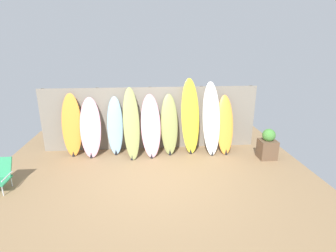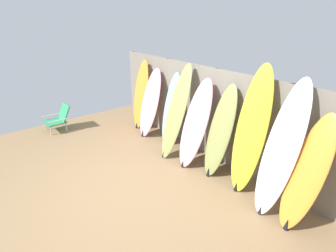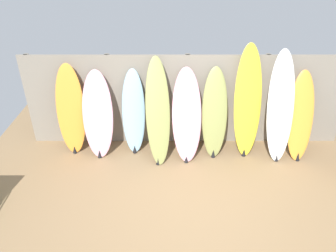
{
  "view_description": "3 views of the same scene",
  "coord_description": "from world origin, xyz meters",
  "px_view_note": "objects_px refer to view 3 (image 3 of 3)",
  "views": [
    {
      "loc": [
        -0.13,
        -5.21,
        2.99
      ],
      "look_at": [
        0.4,
        0.88,
        1.02
      ],
      "focal_mm": 28.0,
      "sensor_mm": 36.0,
      "label": 1
    },
    {
      "loc": [
        3.19,
        -1.65,
        2.71
      ],
      "look_at": [
        0.07,
        0.83,
        0.99
      ],
      "focal_mm": 28.0,
      "sensor_mm": 36.0,
      "label": 2
    },
    {
      "loc": [
        -0.35,
        -3.62,
        3.64
      ],
      "look_at": [
        -0.33,
        0.84,
        1.02
      ],
      "focal_mm": 35.0,
      "sensor_mm": 36.0,
      "label": 3
    }
  ],
  "objects_px": {
    "surfboard_pink_1": "(97,115)",
    "surfboard_pink_4": "(186,116)",
    "surfboard_olive_5": "(213,114)",
    "surfboard_yellow_6": "(246,103)",
    "surfboard_skyblue_2": "(132,113)",
    "surfboard_white_7": "(279,107)",
    "surfboard_orange_0": "(69,111)",
    "surfboard_olive_3": "(157,112)",
    "surfboard_orange_8": "(299,117)"
  },
  "relations": [
    {
      "from": "surfboard_pink_1",
      "to": "surfboard_pink_4",
      "type": "relative_size",
      "value": 0.96
    },
    {
      "from": "surfboard_olive_5",
      "to": "surfboard_yellow_6",
      "type": "distance_m",
      "value": 0.62
    },
    {
      "from": "surfboard_skyblue_2",
      "to": "surfboard_white_7",
      "type": "relative_size",
      "value": 0.81
    },
    {
      "from": "surfboard_pink_1",
      "to": "surfboard_pink_4",
      "type": "xyz_separation_m",
      "value": [
        1.62,
        -0.09,
        0.04
      ]
    },
    {
      "from": "surfboard_orange_0",
      "to": "surfboard_olive_3",
      "type": "relative_size",
      "value": 0.92
    },
    {
      "from": "surfboard_orange_8",
      "to": "surfboard_yellow_6",
      "type": "bearing_deg",
      "value": 174.26
    },
    {
      "from": "surfboard_pink_4",
      "to": "surfboard_pink_1",
      "type": "bearing_deg",
      "value": 176.67
    },
    {
      "from": "surfboard_yellow_6",
      "to": "surfboard_white_7",
      "type": "bearing_deg",
      "value": -8.87
    },
    {
      "from": "surfboard_skyblue_2",
      "to": "surfboard_pink_4",
      "type": "bearing_deg",
      "value": -11.4
    },
    {
      "from": "surfboard_olive_3",
      "to": "surfboard_white_7",
      "type": "distance_m",
      "value": 2.19
    },
    {
      "from": "surfboard_white_7",
      "to": "surfboard_olive_5",
      "type": "bearing_deg",
      "value": 176.89
    },
    {
      "from": "surfboard_orange_8",
      "to": "surfboard_olive_3",
      "type": "bearing_deg",
      "value": -178.52
    },
    {
      "from": "surfboard_pink_1",
      "to": "surfboard_pink_4",
      "type": "distance_m",
      "value": 1.62
    },
    {
      "from": "surfboard_orange_0",
      "to": "surfboard_pink_1",
      "type": "distance_m",
      "value": 0.52
    },
    {
      "from": "surfboard_olive_5",
      "to": "surfboard_orange_0",
      "type": "bearing_deg",
      "value": 178.54
    },
    {
      "from": "surfboard_pink_4",
      "to": "surfboard_skyblue_2",
      "type": "bearing_deg",
      "value": 168.6
    },
    {
      "from": "surfboard_skyblue_2",
      "to": "surfboard_pink_4",
      "type": "relative_size",
      "value": 0.96
    },
    {
      "from": "surfboard_skyblue_2",
      "to": "surfboard_white_7",
      "type": "xyz_separation_m",
      "value": [
        2.65,
        -0.16,
        0.19
      ]
    },
    {
      "from": "surfboard_orange_0",
      "to": "surfboard_olive_3",
      "type": "bearing_deg",
      "value": -7.25
    },
    {
      "from": "surfboard_pink_1",
      "to": "surfboard_olive_5",
      "type": "distance_m",
      "value": 2.13
    },
    {
      "from": "surfboard_pink_4",
      "to": "surfboard_white_7",
      "type": "xyz_separation_m",
      "value": [
        1.67,
        0.04,
        0.15
      ]
    },
    {
      "from": "surfboard_pink_4",
      "to": "surfboard_white_7",
      "type": "relative_size",
      "value": 0.84
    },
    {
      "from": "surfboard_skyblue_2",
      "to": "surfboard_olive_3",
      "type": "distance_m",
      "value": 0.53
    },
    {
      "from": "surfboard_orange_8",
      "to": "surfboard_pink_4",
      "type": "bearing_deg",
      "value": -179.08
    },
    {
      "from": "surfboard_pink_4",
      "to": "surfboard_olive_5",
      "type": "bearing_deg",
      "value": 11.45
    },
    {
      "from": "surfboard_pink_4",
      "to": "surfboard_white_7",
      "type": "height_order",
      "value": "surfboard_white_7"
    },
    {
      "from": "surfboard_orange_8",
      "to": "surfboard_pink_1",
      "type": "bearing_deg",
      "value": 179.05
    },
    {
      "from": "surfboard_orange_0",
      "to": "surfboard_yellow_6",
      "type": "xyz_separation_m",
      "value": [
        3.23,
        -0.04,
        0.18
      ]
    },
    {
      "from": "surfboard_white_7",
      "to": "surfboard_olive_3",
      "type": "bearing_deg",
      "value": -178.05
    },
    {
      "from": "surfboard_olive_3",
      "to": "surfboard_orange_0",
      "type": "bearing_deg",
      "value": 172.75
    },
    {
      "from": "surfboard_orange_0",
      "to": "surfboard_olive_3",
      "type": "distance_m",
      "value": 1.62
    },
    {
      "from": "surfboard_orange_0",
      "to": "surfboard_orange_8",
      "type": "bearing_deg",
      "value": -1.88
    },
    {
      "from": "surfboard_pink_4",
      "to": "surfboard_orange_8",
      "type": "relative_size",
      "value": 1.04
    },
    {
      "from": "surfboard_pink_1",
      "to": "surfboard_yellow_6",
      "type": "xyz_separation_m",
      "value": [
        2.72,
        0.04,
        0.24
      ]
    },
    {
      "from": "surfboard_skyblue_2",
      "to": "surfboard_yellow_6",
      "type": "height_order",
      "value": "surfboard_yellow_6"
    },
    {
      "from": "surfboard_white_7",
      "to": "surfboard_skyblue_2",
      "type": "bearing_deg",
      "value": 176.64
    },
    {
      "from": "surfboard_olive_5",
      "to": "surfboard_white_7",
      "type": "distance_m",
      "value": 1.17
    },
    {
      "from": "surfboard_orange_0",
      "to": "surfboard_pink_1",
      "type": "bearing_deg",
      "value": -8.61
    },
    {
      "from": "surfboard_pink_4",
      "to": "surfboard_orange_8",
      "type": "height_order",
      "value": "surfboard_pink_4"
    },
    {
      "from": "surfboard_yellow_6",
      "to": "surfboard_olive_5",
      "type": "bearing_deg",
      "value": -177.4
    },
    {
      "from": "surfboard_skyblue_2",
      "to": "surfboard_olive_5",
      "type": "bearing_deg",
      "value": -3.56
    },
    {
      "from": "surfboard_skyblue_2",
      "to": "surfboard_pink_4",
      "type": "xyz_separation_m",
      "value": [
        0.98,
        -0.2,
        0.04
      ]
    },
    {
      "from": "surfboard_pink_1",
      "to": "surfboard_olive_3",
      "type": "height_order",
      "value": "surfboard_olive_3"
    },
    {
      "from": "surfboard_orange_0",
      "to": "surfboard_yellow_6",
      "type": "distance_m",
      "value": 3.23
    },
    {
      "from": "surfboard_orange_0",
      "to": "surfboard_pink_4",
      "type": "xyz_separation_m",
      "value": [
        2.13,
        -0.17,
        -0.02
      ]
    },
    {
      "from": "surfboard_olive_3",
      "to": "surfboard_yellow_6",
      "type": "height_order",
      "value": "surfboard_yellow_6"
    },
    {
      "from": "surfboard_skyblue_2",
      "to": "surfboard_orange_8",
      "type": "height_order",
      "value": "same"
    },
    {
      "from": "surfboard_skyblue_2",
      "to": "surfboard_yellow_6",
      "type": "relative_size",
      "value": 0.77
    },
    {
      "from": "surfboard_olive_5",
      "to": "surfboard_yellow_6",
      "type": "relative_size",
      "value": 0.8
    },
    {
      "from": "surfboard_olive_3",
      "to": "surfboard_skyblue_2",
      "type": "bearing_deg",
      "value": 153.28
    }
  ]
}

